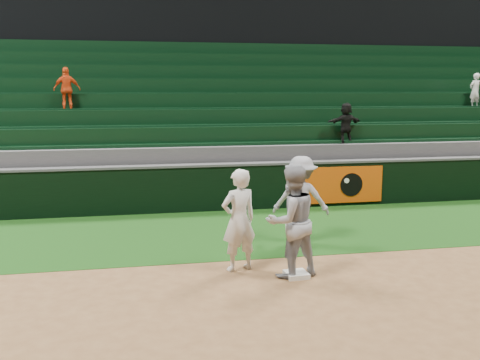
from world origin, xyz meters
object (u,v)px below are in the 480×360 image
Objects in this scene: first_base at (296,274)px; base_coach at (301,199)px; first_baseman at (239,220)px; baserunner at (291,221)px.

first_base is 0.21× the size of base_coach.
first_baseman is at bearing 60.75° from base_coach.
baserunner is 1.07× the size of base_coach.
first_base is 0.94m from baserunner.
base_coach reaches higher than first_base.
first_base is at bearing 124.90° from baserunner.
first_baseman is (-0.91, 0.55, 0.87)m from first_base.
first_baseman is 0.95m from baserunner.
baserunner is (-0.09, 0.07, 0.93)m from first_base.
baserunner is at bearing 140.27° from first_base.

